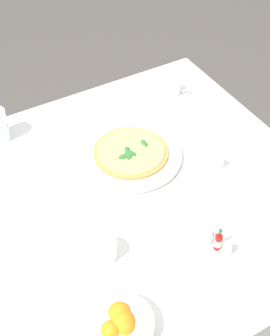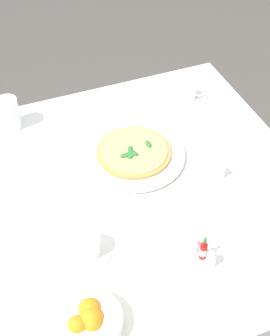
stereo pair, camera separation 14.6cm
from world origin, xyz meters
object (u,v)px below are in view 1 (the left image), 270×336
hot_sauce_bottle (218,241)px  pepper_shaker (227,249)px  coffee_cup_far_left (103,251)px  coffee_cup_left_edge (170,88)px  citrus_bowl (122,325)px  salt_shaker (209,237)px  pizza (131,152)px  menu_card (212,156)px  pizza_plate (131,155)px

hot_sauce_bottle → pepper_shaker: (-0.03, -0.01, -0.01)m
coffee_cup_far_left → coffee_cup_left_edge: (0.52, -0.55, -0.00)m
citrus_bowl → salt_shaker: bearing=-72.2°
citrus_bowl → coffee_cup_far_left: bearing=-15.0°
pizza → citrus_bowl: (-0.50, 0.31, 0.00)m
pepper_shaker → citrus_bowl: bearing=98.1°
coffee_cup_far_left → menu_card: coffee_cup_far_left is taller
coffee_cup_far_left → pizza_plate: bearing=-40.3°
pizza_plate → coffee_cup_far_left: coffee_cup_far_left is taller
pizza_plate → coffee_cup_far_left: size_ratio=2.50×
citrus_bowl → salt_shaker: 0.34m
menu_card → pizza: bearing=37.2°
citrus_bowl → salt_shaker: citrus_bowl is taller
salt_shaker → menu_card: bearing=-37.6°
coffee_cup_far_left → citrus_bowl: bearing=165.0°
pizza_plate → hot_sauce_bottle: 0.43m
pizza → menu_card: menu_card is taller
coffee_cup_far_left → salt_shaker: size_ratio=2.35×
pizza_plate → coffee_cup_far_left: (-0.30, 0.25, 0.02)m
pizza_plate → citrus_bowl: citrus_bowl is taller
salt_shaker → menu_card: size_ratio=0.65×
pizza_plate → hot_sauce_bottle: hot_sauce_bottle is taller
coffee_cup_left_edge → salt_shaker: bearing=156.1°
pizza_plate → coffee_cup_left_edge: coffee_cup_left_edge is taller
pizza_plate → pizza: (-0.00, 0.00, 0.01)m
hot_sauce_bottle → pepper_shaker: hot_sauce_bottle is taller
hot_sauce_bottle → coffee_cup_far_left: bearing=65.5°
salt_shaker → pepper_shaker: (-0.06, -0.02, 0.00)m
pizza_plate → pizza: pizza is taller
hot_sauce_bottle → salt_shaker: hot_sauce_bottle is taller
pizza → pepper_shaker: bearing=-175.0°
coffee_cup_left_edge → pepper_shaker: 0.73m
coffee_cup_left_edge → citrus_bowl: 0.95m
pizza → citrus_bowl: size_ratio=1.62×
pizza_plate → menu_card: (-0.15, -0.21, 0.02)m
pizza → coffee_cup_far_left: (-0.30, 0.25, 0.00)m
pizza → hot_sauce_bottle: (-0.43, -0.03, 0.01)m
coffee_cup_far_left → pepper_shaker: coffee_cup_far_left is taller
coffee_cup_far_left → salt_shaker: (-0.10, -0.27, -0.00)m
citrus_bowl → salt_shaker: size_ratio=2.67×
pizza_plate → hot_sauce_bottle: bearing=-176.0°
menu_card → coffee_cup_far_left: bearing=90.0°
coffee_cup_far_left → pepper_shaker: bearing=-118.2°
pepper_shaker → salt_shaker: bearing=19.7°
hot_sauce_bottle → salt_shaker: 0.03m
pizza_plate → salt_shaker: (-0.40, -0.02, 0.01)m
coffee_cup_far_left → coffee_cup_left_edge: size_ratio=1.02×
pizza → citrus_bowl: bearing=148.6°
pizza → salt_shaker: (-0.40, -0.02, 0.00)m
pizza_plate → pizza: size_ratio=1.37×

